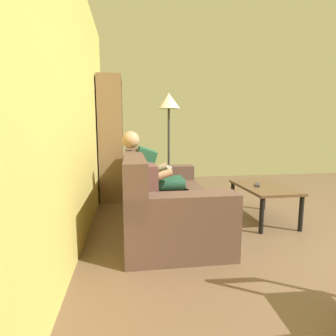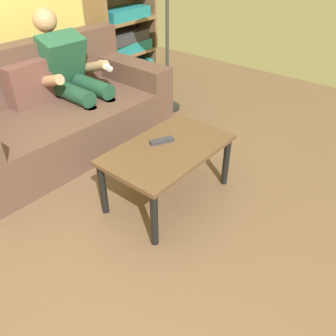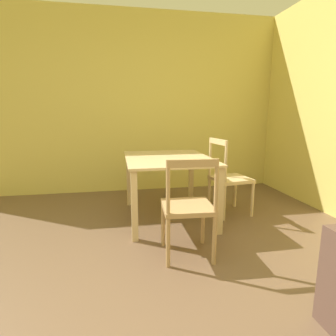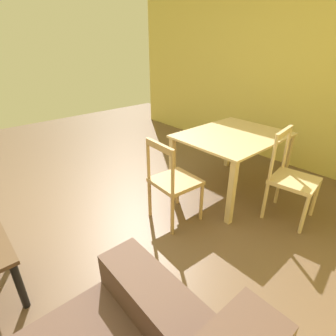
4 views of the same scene
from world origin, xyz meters
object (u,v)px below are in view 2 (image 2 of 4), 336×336
tv_remote (162,141)px  couch (55,113)px  bookshelf (123,24)px  coffee_table (168,155)px  person_lounging (71,75)px

tv_remote → couch: bearing=28.3°
couch → bookshelf: bookshelf is taller
coffee_table → bookshelf: bookshelf is taller
couch → person_lounging: bearing=15.2°
person_lounging → tv_remote: size_ratio=6.55×
person_lounging → coffee_table: 1.40m
person_lounging → tv_remote: (-0.22, -1.29, -0.12)m
person_lounging → tv_remote: person_lounging is taller
person_lounging → coffee_table: person_lounging is taller
couch → bookshelf: (1.51, 0.65, 0.43)m
couch → tv_remote: 1.22m
couch → tv_remote: (0.06, -1.21, 0.14)m
tv_remote → bookshelf: (1.45, 1.86, 0.29)m
couch → coffee_table: couch is taller
couch → tv_remote: couch is taller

